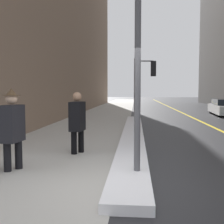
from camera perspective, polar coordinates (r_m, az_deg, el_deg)
ground_plane at (r=5.00m, az=0.67°, el=-15.55°), size 160.00×160.00×0.00m
sidewalk_slab at (r=19.91m, az=-1.88°, el=-0.66°), size 4.00×80.00×0.01m
road_centre_stripe at (r=20.10m, az=15.36°, el=-0.77°), size 0.16×80.00×0.00m
snow_bank_curb at (r=10.55m, az=4.23°, el=-4.58°), size 0.77×13.51×0.17m
lamp_post at (r=5.41m, az=5.26°, el=13.46°), size 0.28×0.28×4.20m
traffic_light_near at (r=17.02m, az=6.99°, el=7.34°), size 1.31×0.35×3.65m
pedestrian_in_fedora at (r=6.31m, az=-19.60°, el=-2.70°), size 0.37×0.57×1.76m
pedestrian_nearside at (r=7.64m, az=-7.06°, el=-1.56°), size 0.37×0.57×1.67m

